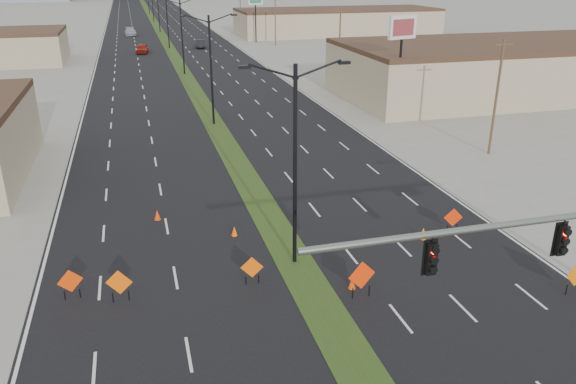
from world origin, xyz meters
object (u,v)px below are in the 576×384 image
object	(u,v)px
construction_sign_5	(453,218)
cone_2	(423,233)
car_far	(130,32)
cone_3	(157,215)
car_mid	(200,44)
streetlight_0	(295,161)
streetlight_4	(158,8)
streetlight_2	(182,34)
construction_sign_3	(362,276)
cone_0	(234,231)
streetlight_3	(167,18)
streetlight_1	(211,67)
streetlight_5	(152,1)
construction_sign_4	(576,275)
construction_sign_0	(70,282)
cone_1	(352,283)
construction_sign_1	(119,284)
construction_sign_2	(252,268)
pole_sign_east_far	(255,3)
pole_sign_east_near	(402,35)
car_left	(142,49)

from	to	relation	value
construction_sign_5	cone_2	size ratio (longest dim) A/B	2.13
car_far	cone_3	size ratio (longest dim) A/B	8.66
car_mid	car_far	distance (m)	27.07
streetlight_0	streetlight_4	xyz separation A→B (m)	(0.00, 112.00, 0.00)
streetlight_4	cone_2	xyz separation A→B (m)	(7.55, -111.38, -5.08)
streetlight_2	construction_sign_3	world-z (taller)	streetlight_2
car_far	cone_0	size ratio (longest dim) A/B	9.70
streetlight_3	streetlight_1	bearing A→B (deg)	-90.00
streetlight_0	streetlight_2	world-z (taller)	same
streetlight_5	construction_sign_5	size ratio (longest dim) A/B	6.96
cone_3	streetlight_2	bearing A→B (deg)	82.49
streetlight_2	construction_sign_4	size ratio (longest dim) A/B	5.75
streetlight_2	construction_sign_0	world-z (taller)	streetlight_2
construction_sign_5	construction_sign_3	bearing A→B (deg)	-136.37
construction_sign_3	construction_sign_5	world-z (taller)	construction_sign_3
construction_sign_0	construction_sign_5	xyz separation A→B (m)	(20.22, 1.63, -0.03)
cone_1	streetlight_0	bearing A→B (deg)	120.64
streetlight_1	construction_sign_5	world-z (taller)	streetlight_1
streetlight_5	construction_sign_3	size ratio (longest dim) A/B	5.45
construction_sign_1	construction_sign_2	world-z (taller)	construction_sign_1
construction_sign_1	construction_sign_3	world-z (taller)	construction_sign_3
construction_sign_3	cone_3	distance (m)	13.93
streetlight_5	construction_sign_3	bearing A→B (deg)	-89.20
streetlight_0	cone_1	size ratio (longest dim) A/B	17.01
construction_sign_2	pole_sign_east_far	distance (m)	92.29
construction_sign_2	streetlight_5	bearing A→B (deg)	99.13
streetlight_3	streetlight_5	xyz separation A→B (m)	(0.00, 56.00, 0.00)
car_far	construction_sign_1	distance (m)	108.38
car_mid	construction_sign_0	world-z (taller)	construction_sign_0
car_far	car_mid	bearing A→B (deg)	-64.47
streetlight_1	streetlight_2	world-z (taller)	same
construction_sign_4	streetlight_4	bearing A→B (deg)	83.03
streetlight_3	pole_sign_east_far	size ratio (longest dim) A/B	1.10
car_far	construction_sign_0	distance (m)	107.64
cone_1	construction_sign_5	bearing A→B (deg)	28.46
streetlight_1	pole_sign_east_near	size ratio (longest dim) A/B	1.02
construction_sign_3	car_mid	bearing A→B (deg)	77.52
cone_0	streetlight_5	bearing A→B (deg)	88.98
pole_sign_east_far	streetlight_1	bearing A→B (deg)	-112.54
streetlight_0	streetlight_1	bearing A→B (deg)	90.00
car_far	construction_sign_0	bearing A→B (deg)	-93.48
streetlight_3	car_mid	bearing A→B (deg)	-12.18
streetlight_5	car_left	world-z (taller)	streetlight_5
construction_sign_1	construction_sign_5	bearing A→B (deg)	20.58
streetlight_3	construction_sign_0	xyz separation A→B (m)	(-10.64, -84.63, -4.55)
cone_0	construction_sign_3	bearing A→B (deg)	-60.28
streetlight_0	streetlight_1	xyz separation A→B (m)	(0.00, 28.00, 0.00)
cone_0	cone_1	bearing A→B (deg)	-58.25
construction_sign_0	cone_1	distance (m)	12.79
car_left	pole_sign_east_far	bearing A→B (deg)	31.11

